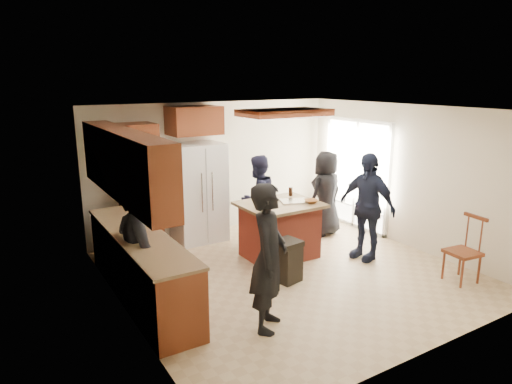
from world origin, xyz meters
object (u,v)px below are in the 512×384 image
person_front_left (269,258)px  refrigerator (198,192)px  person_behind_left (258,198)px  trash_bin (287,260)px  spindle_chair (464,252)px  person_side_right (367,206)px  kitchen_island (280,229)px  person_behind_right (326,193)px  person_counter (141,241)px

person_front_left → refrigerator: 3.32m
person_behind_left → trash_bin: (-0.56, -1.73, -0.48)m
person_front_left → spindle_chair: size_ratio=1.79×
person_behind_left → person_side_right: bearing=106.4°
person_front_left → spindle_chair: 3.20m
person_side_right → kitchen_island: person_side_right is taller
person_behind_left → trash_bin: person_behind_left is taller
person_behind_right → person_side_right: size_ratio=0.91×
person_front_left → person_side_right: bearing=-26.0°
person_behind_right → refrigerator: bearing=-34.4°
trash_bin → person_front_left: bearing=-135.0°
kitchen_island → spindle_chair: spindle_chair is taller
person_behind_right → kitchen_island: size_ratio=1.26×
person_front_left → spindle_chair: bearing=-55.0°
kitchen_island → person_front_left: bearing=-127.7°
person_front_left → trash_bin: 1.45m
person_counter → kitchen_island: (2.47, 0.43, -0.40)m
person_behind_right → person_side_right: (-0.21, -1.26, 0.08)m
spindle_chair → person_counter: bearing=157.2°
person_behind_left → spindle_chair: bearing=101.6°
person_behind_right → kitchen_island: 1.51m
person_behind_left → person_behind_right: 1.33m
refrigerator → spindle_chair: (2.55, -3.68, -0.45)m
person_side_right → person_behind_left: bearing=-156.9°
person_counter → refrigerator: 2.54m
person_front_left → person_behind_right: person_front_left is taller
trash_bin → spindle_chair: spindle_chair is taller
person_behind_left → spindle_chair: 3.51m
person_behind_right → refrigerator: refrigerator is taller
person_behind_right → trash_bin: size_ratio=2.56×
person_front_left → person_side_right: size_ratio=1.00×
person_front_left → person_behind_right: size_ratio=1.11×
person_counter → kitchen_island: 2.54m
person_counter → spindle_chair: bearing=-118.8°
person_side_right → refrigerator: (-1.98, 2.26, 0.01)m
person_counter → kitchen_island: bearing=-86.1°
spindle_chair → trash_bin: bearing=148.3°
refrigerator → trash_bin: 2.42m
person_counter → trash_bin: bearing=-107.7°
person_behind_left → refrigerator: refrigerator is taller
person_counter → person_side_right: bearing=-101.5°
refrigerator → person_behind_left: bearing=-33.1°
person_front_left → person_behind_right: bearing=-8.1°
trash_bin → person_behind_left: bearing=72.1°
person_counter → person_behind_right: bearing=-82.6°
person_side_right → trash_bin: bearing=-97.1°
person_side_right → person_counter: person_side_right is taller
person_front_left → person_behind_left: size_ratio=1.12×
person_front_left → person_counter: 1.74m
person_behind_right → spindle_chair: bearing=87.7°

